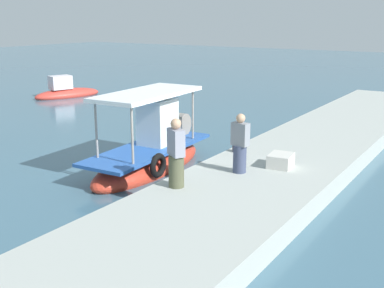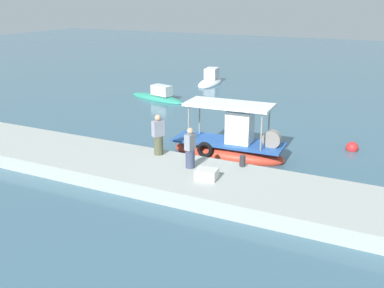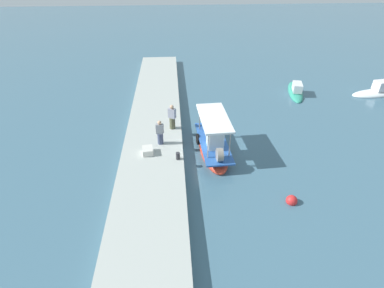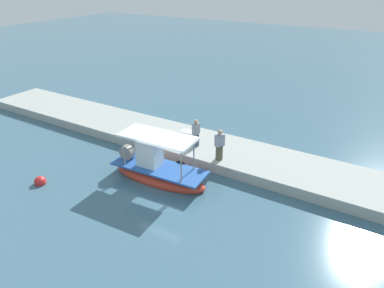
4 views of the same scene
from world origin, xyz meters
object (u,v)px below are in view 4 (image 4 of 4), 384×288
(fisherman_by_crate, at_px, (219,146))
(mooring_bollard, at_px, (160,142))
(fisherman_near_bollard, at_px, (196,134))
(cargo_crate, at_px, (187,134))
(main_fishing_boat, at_px, (158,170))
(marker_buoy, at_px, (40,182))

(fisherman_by_crate, distance_m, mooring_bollard, 3.76)
(fisherman_near_bollard, xyz_separation_m, cargo_crate, (1.07, -0.76, -0.55))
(main_fishing_boat, height_order, mooring_bollard, main_fishing_boat)
(marker_buoy, bearing_deg, mooring_bollard, -120.69)
(main_fishing_boat, bearing_deg, cargo_crate, -80.00)
(mooring_bollard, bearing_deg, main_fishing_boat, 122.39)
(fisherman_near_bollard, bearing_deg, main_fishing_boat, 84.10)
(marker_buoy, bearing_deg, fisherman_near_bollard, -127.41)
(fisherman_near_bollard, distance_m, fisherman_by_crate, 2.06)
(fisherman_by_crate, distance_m, cargo_crate, 3.40)
(main_fishing_boat, relative_size, marker_buoy, 9.03)
(fisherman_by_crate, distance_m, marker_buoy, 9.43)
(fisherman_near_bollard, relative_size, marker_buoy, 2.76)
(fisherman_near_bollard, relative_size, mooring_bollard, 3.71)
(fisherman_near_bollard, bearing_deg, mooring_bollard, 30.45)
(mooring_bollard, height_order, cargo_crate, mooring_bollard)
(main_fishing_boat, distance_m, fisherman_by_crate, 3.52)
(cargo_crate, bearing_deg, marker_buoy, 61.29)
(fisherman_by_crate, xyz_separation_m, marker_buoy, (7.13, 6.04, -1.26))
(cargo_crate, bearing_deg, mooring_bollard, 68.11)
(cargo_crate, relative_size, marker_buoy, 1.32)
(main_fishing_boat, distance_m, cargo_crate, 4.17)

